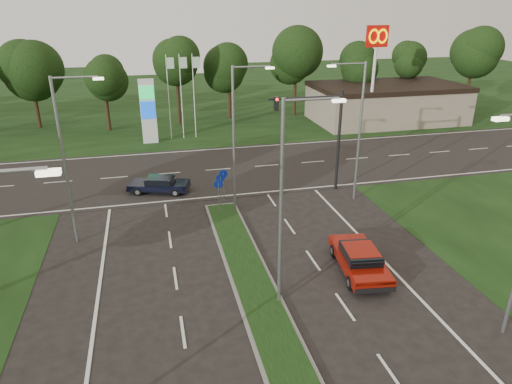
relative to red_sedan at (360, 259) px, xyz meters
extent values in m
cube|color=black|center=(-5.34, 47.46, -0.69)|extent=(160.00, 50.00, 0.02)
cube|color=black|center=(-5.34, 16.46, -0.69)|extent=(160.00, 12.00, 0.02)
cube|color=slate|center=(-5.34, -3.54, -0.63)|extent=(2.00, 26.00, 0.12)
cube|color=gray|center=(16.66, 28.46, 1.31)|extent=(16.00, 9.00, 4.00)
cylinder|color=gray|center=(-4.54, -1.54, 3.81)|extent=(0.16, 0.16, 9.00)
cylinder|color=gray|center=(-3.44, -1.54, 8.21)|extent=(2.20, 0.10, 0.10)
cube|color=#FFF2CC|center=(-2.34, -1.54, 8.11)|extent=(0.50, 0.22, 0.12)
cylinder|color=gray|center=(-4.54, 8.46, 3.81)|extent=(0.16, 0.16, 9.00)
cylinder|color=gray|center=(-3.44, 8.46, 8.21)|extent=(2.20, 0.10, 0.10)
cube|color=#FFF2CC|center=(-2.34, 8.46, 8.11)|extent=(0.50, 0.22, 0.12)
cube|color=#FFF2CC|center=(-11.64, -7.54, 8.11)|extent=(0.50, 0.22, 0.12)
cylinder|color=gray|center=(-13.84, 6.46, 3.81)|extent=(0.16, 0.16, 9.00)
cylinder|color=gray|center=(-12.74, 6.46, 8.21)|extent=(2.20, 0.10, 0.10)
cube|color=#FFF2CC|center=(-11.64, 6.46, 8.11)|extent=(0.50, 0.22, 0.12)
cylinder|color=gray|center=(3.66, 8.46, 3.81)|extent=(0.16, 0.16, 9.00)
cylinder|color=gray|center=(2.56, 8.46, 8.21)|extent=(2.20, 0.10, 0.10)
cube|color=#FFF2CC|center=(1.46, 8.46, 8.11)|extent=(0.50, 0.22, 0.12)
cube|color=#FFF2CC|center=(1.46, -5.54, 8.11)|extent=(0.50, 0.22, 0.12)
cylinder|color=black|center=(3.16, 10.46, 2.81)|extent=(0.20, 0.20, 7.00)
cylinder|color=black|center=(0.66, 10.46, 5.91)|extent=(5.00, 0.14, 0.14)
cube|color=black|center=(-1.34, 10.46, 5.61)|extent=(0.28, 0.28, 0.90)
sphere|color=#FF190C|center=(-1.34, 10.28, 5.91)|extent=(0.20, 0.20, 0.20)
cylinder|color=gray|center=(-5.64, 7.96, 0.41)|extent=(0.06, 0.06, 2.20)
cylinder|color=#0C26A5|center=(-5.64, 7.96, 1.41)|extent=(0.56, 0.04, 0.56)
cylinder|color=gray|center=(-5.34, 8.96, 0.41)|extent=(0.06, 0.06, 2.20)
cylinder|color=#0C26A5|center=(-5.34, 8.96, 1.41)|extent=(0.56, 0.04, 0.56)
cylinder|color=gray|center=(-5.04, 9.66, 0.41)|extent=(0.06, 0.06, 2.20)
cylinder|color=#0C26A5|center=(-5.04, 9.66, 1.41)|extent=(0.56, 0.04, 0.56)
cube|color=silver|center=(-9.34, 25.46, 2.31)|extent=(1.40, 0.30, 6.00)
cube|color=#0CA53F|center=(-9.34, 25.28, 4.11)|extent=(1.30, 0.08, 1.20)
cube|color=#0C3FBF|center=(-9.34, 25.28, 2.51)|extent=(1.30, 0.08, 1.60)
cylinder|color=silver|center=(-7.34, 26.46, 3.31)|extent=(0.08, 0.08, 8.00)
cube|color=#B2D8B2|center=(-6.99, 26.46, 6.51)|extent=(0.70, 0.02, 1.00)
cylinder|color=silver|center=(-6.14, 26.46, 3.31)|extent=(0.08, 0.08, 8.00)
cube|color=#B2D8B2|center=(-5.79, 26.46, 6.51)|extent=(0.70, 0.02, 1.00)
cylinder|color=silver|center=(-4.94, 26.46, 3.31)|extent=(0.08, 0.08, 8.00)
cube|color=#B2D8B2|center=(-4.59, 26.46, 6.51)|extent=(0.70, 0.02, 1.00)
cylinder|color=silver|center=(12.66, 24.46, 4.31)|extent=(0.30, 0.30, 10.00)
cube|color=#BF0C07|center=(12.66, 24.46, 8.71)|extent=(2.20, 0.35, 2.00)
torus|color=#FFC600|center=(12.21, 24.24, 8.71)|extent=(1.06, 0.16, 1.06)
torus|color=#FFC600|center=(13.11, 24.24, 8.71)|extent=(1.06, 0.16, 1.06)
cylinder|color=black|center=(-5.34, 32.46, 1.51)|extent=(0.36, 0.36, 4.40)
sphere|color=black|center=(-5.34, 32.46, 5.81)|extent=(6.00, 6.00, 6.00)
sphere|color=black|center=(-5.04, 32.26, 6.81)|extent=(4.80, 4.80, 4.80)
cube|color=maroon|center=(0.00, 0.02, -0.11)|extent=(2.50, 4.86, 0.48)
cube|color=black|center=(-0.01, -0.07, 0.35)|extent=(1.87, 2.24, 0.44)
cube|color=maroon|center=(-0.01, -0.07, 0.57)|extent=(1.73, 1.86, 0.04)
cylinder|color=black|center=(-0.66, 1.61, -0.36)|extent=(0.30, 0.68, 0.65)
cylinder|color=black|center=(1.06, 1.38, -0.36)|extent=(0.30, 0.68, 0.65)
cylinder|color=black|center=(-1.06, -1.33, -0.36)|extent=(0.30, 0.68, 0.65)
cylinder|color=black|center=(0.67, -1.57, -0.36)|extent=(0.30, 0.68, 0.65)
cube|color=black|center=(-9.10, 12.73, -0.18)|extent=(4.37, 2.79, 0.42)
cube|color=black|center=(-9.02, 12.71, 0.22)|extent=(2.13, 1.88, 0.39)
cube|color=black|center=(-9.02, 12.71, 0.41)|extent=(1.79, 1.70, 0.04)
cylinder|color=black|center=(-10.56, 12.40, -0.40)|extent=(0.60, 0.35, 0.57)
cylinder|color=black|center=(-10.12, 13.83, -0.40)|extent=(0.60, 0.35, 0.57)
cylinder|color=black|center=(-8.08, 11.63, -0.40)|extent=(0.60, 0.35, 0.57)
cylinder|color=black|center=(-7.63, 13.06, -0.40)|extent=(0.60, 0.35, 0.57)
camera|label=1|loc=(-9.45, -17.60, 11.46)|focal=32.00mm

